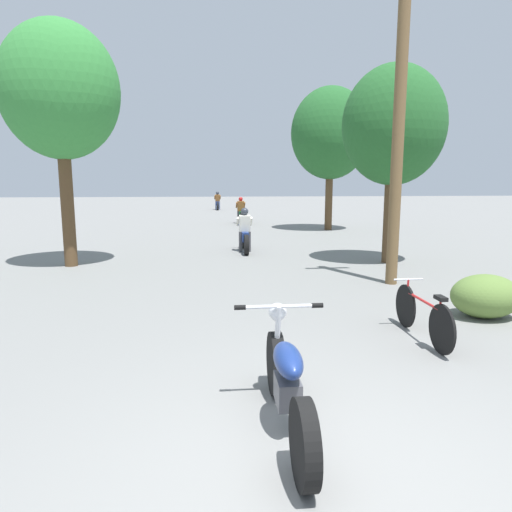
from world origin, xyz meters
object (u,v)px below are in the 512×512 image
roadside_tree_right_far (330,134)px  motorcycle_rider_lead (245,235)px  roadside_tree_left (60,92)px  utility_pole (399,114)px  roadside_tree_right_near (394,126)px  motorcycle_rider_mid (241,214)px  bicycle_parked (423,315)px  motorcycle_foreground (287,383)px  motorcycle_rider_far (218,203)px

roadside_tree_right_far → motorcycle_rider_lead: 8.12m
roadside_tree_left → utility_pole: bearing=-20.5°
roadside_tree_right_near → roadside_tree_left: size_ratio=0.85×
motorcycle_rider_mid → roadside_tree_right_near: bearing=-74.5°
roadside_tree_right_far → bicycle_parked: roadside_tree_right_far is taller
roadside_tree_right_near → motorcycle_rider_lead: size_ratio=2.59×
roadside_tree_right_far → motorcycle_rider_mid: bearing=137.4°
roadside_tree_left → bicycle_parked: bearing=-43.5°
utility_pole → motorcycle_foreground: utility_pole is taller
motorcycle_foreground → motorcycle_rider_lead: bearing=87.9°
motorcycle_rider_mid → bicycle_parked: bearing=-85.4°
roadside_tree_left → motorcycle_rider_mid: bearing=65.7°
utility_pole → roadside_tree_left: bearing=159.5°
roadside_tree_left → motorcycle_rider_far: 23.43m
motorcycle_rider_lead → motorcycle_rider_far: 20.79m
bicycle_parked → motorcycle_rider_mid: bearing=94.6°
utility_pole → motorcycle_rider_mid: bearing=99.4°
roadside_tree_right_near → motorcycle_foreground: bearing=-117.0°
utility_pole → motorcycle_rider_lead: (-2.79, 4.75, -2.99)m
utility_pole → motorcycle_foreground: (-3.16, -5.50, -3.07)m
motorcycle_rider_far → utility_pole: bearing=-82.5°
roadside_tree_right_near → motorcycle_rider_mid: roadside_tree_right_near is taller
utility_pole → roadside_tree_right_far: 10.79m
motorcycle_foreground → motorcycle_rider_far: (-0.19, 31.03, 0.09)m
roadside_tree_left → motorcycle_foreground: roadside_tree_left is taller
roadside_tree_right_far → motorcycle_rider_lead: (-4.16, -5.94, -3.66)m
roadside_tree_right_near → utility_pole: bearing=-109.9°
motorcycle_rider_lead → roadside_tree_left: bearing=-156.9°
motorcycle_rider_far → motorcycle_rider_lead: bearing=-88.5°
roadside_tree_right_far → motorcycle_rider_far: size_ratio=2.98×
roadside_tree_left → motorcycle_foreground: bearing=-62.7°
motorcycle_foreground → bicycle_parked: size_ratio=1.21×
roadside_tree_right_near → bicycle_parked: (-1.81, -5.86, -3.20)m
roadside_tree_left → motorcycle_rider_lead: (4.63, 1.98, -3.78)m
motorcycle_rider_mid → roadside_tree_right_far: bearing=-42.6°
motorcycle_rider_mid → motorcycle_rider_far: (-1.03, 11.45, 0.01)m
motorcycle_rider_mid → motorcycle_foreground: bearing=-92.5°
roadside_tree_right_far → motorcycle_rider_far: roadside_tree_right_far is taller
utility_pole → roadside_tree_right_near: utility_pole is taller
utility_pole → motorcycle_rider_lead: utility_pole is taller
roadside_tree_left → motorcycle_rider_lead: roadside_tree_left is taller
roadside_tree_right_near → bicycle_parked: roadside_tree_right_near is taller
motorcycle_rider_far → bicycle_parked: motorcycle_rider_far is taller
motorcycle_foreground → bicycle_parked: motorcycle_foreground is taller
roadside_tree_left → bicycle_parked: 9.79m
motorcycle_rider_lead → bicycle_parked: bearing=-77.1°
bicycle_parked → roadside_tree_right_near: bearing=72.8°
motorcycle_rider_far → bicycle_parked: (2.43, -28.92, -0.17)m
utility_pole → motorcycle_rider_far: utility_pole is taller
roadside_tree_right_near → motorcycle_foreground: 9.47m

